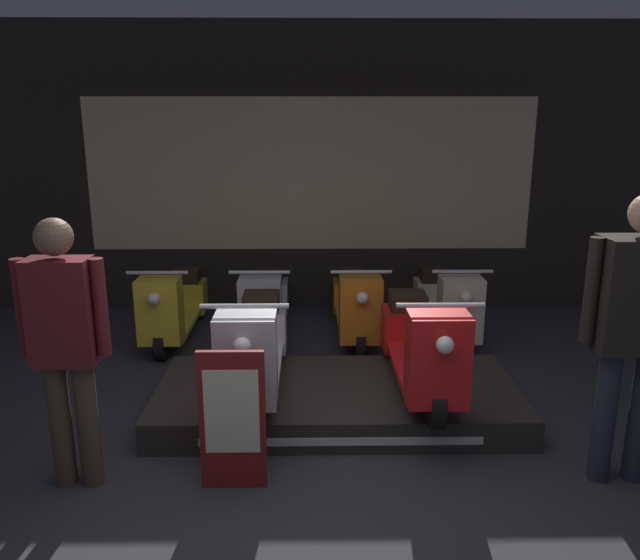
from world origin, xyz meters
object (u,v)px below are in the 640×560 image
Objects in this scene: scooter_backrow_2 at (356,305)px; scooter_backrow_3 at (446,305)px; person_right_browsing at (636,314)px; price_sign_board at (232,420)px; scooter_backrow_1 at (265,306)px; scooter_display_right at (420,346)px; person_left_browsing at (65,338)px; scooter_backrow_0 at (175,306)px; scooter_display_left at (255,347)px.

scooter_backrow_3 is at bearing 0.00° from scooter_backrow_2.
price_sign_board is (-2.37, -0.06, -0.63)m from person_right_browsing.
price_sign_board is (-0.01, -2.68, 0.12)m from scooter_backrow_1.
person_right_browsing reaches higher than scooter_display_right.
scooter_backrow_1 is at bearing 89.87° from price_sign_board.
person_left_browsing is 1.87× the size of price_sign_board.
person_left_browsing is (-2.81, -2.63, 0.62)m from scooter_backrow_3.
scooter_backrow_0 and scooter_backrow_3 have the same top height.
person_left_browsing is at bearing -125.72° from scooter_backrow_2.
person_right_browsing is (3.29, -2.63, 0.75)m from scooter_backrow_0.
person_left_browsing is at bearing -139.55° from scooter_display_left.
scooter_display_left reaches higher than scooter_backrow_0.
person_right_browsing reaches higher than scooter_backrow_2.
scooter_backrow_0 is 2.70m from person_left_browsing.
scooter_backrow_2 is 3.29m from person_left_browsing.
scooter_backrow_2 is at bearing 118.83° from person_right_browsing.
scooter_backrow_0 is 0.94× the size of person_right_browsing.
scooter_display_left is at bearing -116.31° from scooter_backrow_2.
scooter_backrow_2 and scooter_backrow_3 have the same top height.
scooter_backrow_1 is at bearing 180.00° from scooter_backrow_2.
scooter_display_right is 1.86m from scooter_backrow_3.
scooter_display_left is 2.52m from scooter_backrow_3.
scooter_display_right is at bearing 35.92° from price_sign_board.
scooter_display_left is at bearing -88.33° from scooter_backrow_1.
scooter_backrow_2 is 3.09m from person_right_browsing.
person_left_browsing is at bearing -180.00° from person_right_browsing.
scooter_display_left is at bearing 40.45° from person_left_browsing.
scooter_backrow_3 is (0.92, 0.00, 0.00)m from scooter_backrow_2.
scooter_backrow_1 is (-0.05, 1.76, -0.23)m from scooter_display_left.
person_right_browsing is (1.09, -0.87, 0.52)m from scooter_display_right.
scooter_display_right is at bearing -107.91° from scooter_backrow_3.
person_left_browsing reaches higher than scooter_backrow_3.
person_left_browsing reaches higher than scooter_display_left.
scooter_backrow_3 is (2.76, 0.00, 0.00)m from scooter_backrow_0.
scooter_backrow_3 is at bearing 43.08° from person_left_browsing.
scooter_backrow_3 is (0.57, 1.76, -0.23)m from scooter_display_right.
scooter_display_left is 1.97m from scooter_backrow_2.
scooter_backrow_1 is at bearing 132.02° from person_right_browsing.
person_right_browsing is at bearing -78.68° from scooter_backrow_3.
price_sign_board is (-0.93, -2.68, 0.12)m from scooter_backrow_2.
price_sign_board is at bearing -144.08° from scooter_display_right.
scooter_display_left is 1.40m from person_left_browsing.
scooter_backrow_1 is 1.90× the size of price_sign_board.
price_sign_board is at bearing -178.62° from person_right_browsing.
scooter_backrow_2 is 2.84m from price_sign_board.
scooter_backrow_1 is 2.87m from person_left_browsing.
person_right_browsing reaches higher than scooter_backrow_3.
person_left_browsing reaches higher than scooter_backrow_0.
person_right_browsing is at bearing -38.63° from scooter_backrow_0.
scooter_backrow_0 is 1.02× the size of person_left_browsing.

